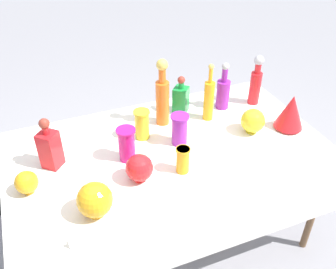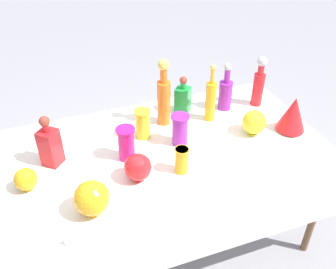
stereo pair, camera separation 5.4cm
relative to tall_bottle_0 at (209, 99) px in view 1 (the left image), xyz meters
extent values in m
plane|color=gray|center=(-0.35, -0.20, -0.90)|extent=(40.00, 40.00, 0.00)
cube|color=white|center=(-0.35, -0.20, -0.16)|extent=(1.82, 1.05, 0.03)
cube|color=white|center=(-0.35, -0.73, -0.31)|extent=(1.82, 0.01, 0.33)
cylinder|color=brown|center=(0.46, -0.62, -0.54)|extent=(0.04, 0.04, 0.73)
cylinder|color=brown|center=(-1.17, 0.22, -0.54)|extent=(0.04, 0.04, 0.73)
cylinder|color=brown|center=(0.46, 0.22, -0.54)|extent=(0.04, 0.04, 0.73)
cylinder|color=orange|center=(0.00, 0.00, -0.02)|extent=(0.06, 0.06, 0.26)
cylinder|color=orange|center=(0.00, 0.00, 0.16)|extent=(0.02, 0.02, 0.10)
sphere|color=gold|center=(0.00, 0.00, 0.22)|extent=(0.03, 0.03, 0.03)
cylinder|color=red|center=(0.38, 0.06, -0.03)|extent=(0.07, 0.07, 0.22)
cylinder|color=red|center=(0.38, 0.06, 0.12)|extent=(0.04, 0.04, 0.07)
sphere|color=#B2B2B7|center=(0.38, 0.06, 0.17)|extent=(0.06, 0.06, 0.06)
cylinder|color=orange|center=(-0.29, 0.06, 0.00)|extent=(0.08, 0.08, 0.29)
cylinder|color=orange|center=(-0.29, 0.06, 0.19)|extent=(0.04, 0.04, 0.09)
sphere|color=gold|center=(-0.29, 0.06, 0.25)|extent=(0.07, 0.07, 0.07)
cylinder|color=purple|center=(0.15, 0.09, -0.05)|extent=(0.09, 0.09, 0.19)
cylinder|color=purple|center=(0.15, 0.09, 0.09)|extent=(0.04, 0.04, 0.09)
sphere|color=#B2B2B7|center=(0.15, 0.09, 0.16)|extent=(0.05, 0.05, 0.05)
cube|color=red|center=(-0.99, -0.10, -0.04)|extent=(0.13, 0.13, 0.21)
cylinder|color=red|center=(-0.99, -0.10, 0.09)|extent=(0.04, 0.04, 0.04)
sphere|color=maroon|center=(-0.99, -0.10, 0.13)|extent=(0.06, 0.06, 0.06)
cube|color=#198C38|center=(-0.13, 0.15, -0.06)|extent=(0.13, 0.13, 0.17)
cylinder|color=#198C38|center=(-0.13, 0.15, 0.05)|extent=(0.04, 0.04, 0.04)
sphere|color=maroon|center=(-0.13, 0.15, 0.08)|extent=(0.05, 0.05, 0.05)
cylinder|color=#C61972|center=(-0.60, -0.20, -0.05)|extent=(0.09, 0.09, 0.20)
cylinder|color=#C61972|center=(-0.60, -0.20, 0.05)|extent=(0.11, 0.11, 0.01)
cylinder|color=purple|center=(-0.27, -0.17, -0.05)|extent=(0.09, 0.09, 0.19)
cylinder|color=purple|center=(-0.27, -0.17, 0.04)|extent=(0.11, 0.11, 0.01)
cylinder|color=orange|center=(-0.36, -0.41, -0.07)|extent=(0.07, 0.07, 0.15)
cylinder|color=orange|center=(-0.36, -0.41, 0.00)|extent=(0.08, 0.08, 0.01)
cylinder|color=yellow|center=(-0.45, -0.04, -0.05)|extent=(0.08, 0.08, 0.18)
cylinder|color=yellow|center=(-0.45, -0.04, 0.03)|extent=(0.10, 0.10, 0.01)
cylinder|color=red|center=(0.41, -0.28, -0.14)|extent=(0.08, 0.08, 0.01)
cone|color=red|center=(0.41, -0.28, -0.03)|extent=(0.18, 0.18, 0.21)
cylinder|color=orange|center=(-0.85, -0.53, -0.14)|extent=(0.08, 0.08, 0.01)
sphere|color=orange|center=(-0.85, -0.53, -0.05)|extent=(0.17, 0.17, 0.17)
cylinder|color=yellow|center=(0.18, -0.23, -0.14)|extent=(0.07, 0.07, 0.01)
sphere|color=yellow|center=(0.18, -0.23, -0.06)|extent=(0.15, 0.15, 0.15)
cylinder|color=red|center=(-0.59, -0.39, -0.14)|extent=(0.06, 0.06, 0.01)
sphere|color=red|center=(-0.59, -0.39, -0.06)|extent=(0.14, 0.14, 0.14)
cylinder|color=orange|center=(-1.13, -0.27, -0.14)|extent=(0.05, 0.05, 0.01)
sphere|color=orange|center=(-1.13, -0.27, -0.08)|extent=(0.12, 0.12, 0.12)
cube|color=white|center=(-0.91, -0.68, -0.13)|extent=(0.05, 0.02, 0.03)
cube|color=white|center=(-0.96, -0.67, -0.12)|extent=(0.05, 0.02, 0.05)
cube|color=white|center=(-0.97, -0.67, -0.12)|extent=(0.06, 0.03, 0.04)
camera|label=1|loc=(-0.99, -1.77, 1.19)|focal=40.00mm
camera|label=2|loc=(-0.94, -1.79, 1.19)|focal=40.00mm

